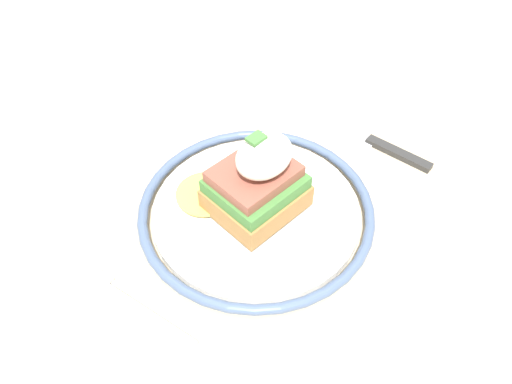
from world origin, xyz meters
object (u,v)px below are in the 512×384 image
at_px(sandwich, 256,182).
at_px(fork, 125,301).
at_px(knife, 371,141).
at_px(plate, 256,210).

xyz_separation_m(sandwich, fork, (-0.15, 0.01, -0.05)).
bearing_deg(sandwich, fork, 177.07).
distance_m(fork, knife, 0.32).
bearing_deg(knife, sandwich, 175.28).
height_order(sandwich, fork, sandwich).
relative_size(plate, fork, 1.71).
bearing_deg(knife, plate, 175.45).
height_order(plate, knife, plate).
relative_size(plate, sandwich, 2.08).
bearing_deg(fork, knife, -3.88).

